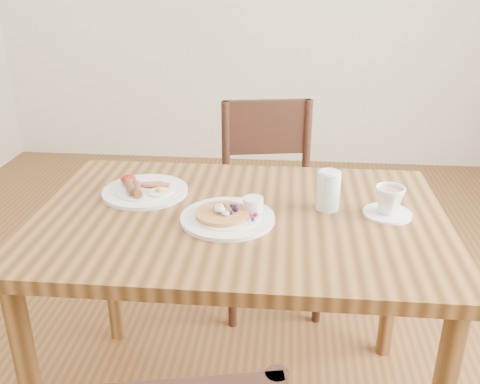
{
  "coord_description": "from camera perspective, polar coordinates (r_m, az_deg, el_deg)",
  "views": [
    {
      "loc": [
        0.13,
        -1.4,
        1.44
      ],
      "look_at": [
        0.0,
        0.0,
        0.82
      ],
      "focal_mm": 40.0,
      "sensor_mm": 36.0,
      "label": 1
    }
  ],
  "objects": [
    {
      "name": "pancake_plate",
      "position": [
        1.52,
        -1.17,
        -2.5
      ],
      "size": [
        0.27,
        0.27,
        0.06
      ],
      "color": "white",
      "rests_on": "dining_table"
    },
    {
      "name": "water_glass",
      "position": [
        1.59,
        9.4,
        0.15
      ],
      "size": [
        0.07,
        0.07,
        0.12
      ],
      "primitive_type": "cylinder",
      "color": "silver",
      "rests_on": "dining_table"
    },
    {
      "name": "chair_far",
      "position": [
        2.31,
        3.16,
        -0.38
      ],
      "size": [
        0.49,
        0.49,
        0.88
      ],
      "rotation": [
        0.0,
        0.0,
        3.32
      ],
      "color": "#3C1E15",
      "rests_on": "ground"
    },
    {
      "name": "breakfast_plate",
      "position": [
        1.72,
        -10.23,
        0.22
      ],
      "size": [
        0.27,
        0.27,
        0.04
      ],
      "color": "white",
      "rests_on": "dining_table"
    },
    {
      "name": "dining_table",
      "position": [
        1.61,
        0.0,
        -5.52
      ],
      "size": [
        1.2,
        0.8,
        0.75
      ],
      "color": "brown",
      "rests_on": "ground"
    },
    {
      "name": "teacup_saucer",
      "position": [
        1.6,
        15.57,
        -1.08
      ],
      "size": [
        0.14,
        0.14,
        0.09
      ],
      "color": "white",
      "rests_on": "dining_table"
    }
  ]
}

